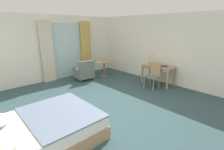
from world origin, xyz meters
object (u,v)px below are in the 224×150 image
object	(u,v)px
writing_desk	(158,68)
closed_book	(164,66)
bed	(42,130)
armchair_by_window	(84,72)
desk_lamp	(152,56)
desk_chair	(153,74)
round_cafe_table	(104,65)

from	to	relation	value
writing_desk	closed_book	bearing A→B (deg)	-80.19
bed	writing_desk	xyz separation A→B (m)	(4.78, 0.40, 0.38)
bed	armchair_by_window	size ratio (longest dim) A/B	2.38
desk_lamp	armchair_by_window	distance (m)	2.93
closed_book	desk_lamp	bearing A→B (deg)	89.35
desk_chair	closed_book	distance (m)	0.59
writing_desk	armchair_by_window	size ratio (longest dim) A/B	1.37
round_cafe_table	writing_desk	bearing A→B (deg)	-69.37
round_cafe_table	closed_book	bearing A→B (deg)	-70.25
desk_chair	round_cafe_table	bearing A→B (deg)	98.98
writing_desk	closed_book	world-z (taller)	closed_book
desk_lamp	writing_desk	bearing A→B (deg)	-86.54
writing_desk	desk_lamp	distance (m)	0.56
armchair_by_window	round_cafe_table	bearing A→B (deg)	-9.62
writing_desk	closed_book	xyz separation A→B (m)	(0.04, -0.22, 0.11)
desk_chair	closed_book	size ratio (longest dim) A/B	4.00
armchair_by_window	round_cafe_table	world-z (taller)	armchair_by_window
desk_chair	desk_lamp	distance (m)	0.86
desk_lamp	round_cafe_table	xyz separation A→B (m)	(-0.85, 1.98, -0.58)
armchair_by_window	desk_lamp	bearing A→B (deg)	-49.32
writing_desk	desk_chair	world-z (taller)	desk_chair
writing_desk	desk_lamp	xyz separation A→B (m)	(-0.02, 0.33, 0.45)
round_cafe_table	desk_lamp	bearing A→B (deg)	-66.74
writing_desk	armchair_by_window	distance (m)	3.12
armchair_by_window	bed	bearing A→B (deg)	-135.33
bed	round_cafe_table	world-z (taller)	bed
closed_book	desk_chair	bearing A→B (deg)	160.95
bed	closed_book	bearing A→B (deg)	2.19
closed_book	round_cafe_table	xyz separation A→B (m)	(-0.91, 2.53, -0.24)
desk_lamp	closed_book	world-z (taller)	desk_lamp
desk_lamp	desk_chair	bearing A→B (deg)	-137.29
closed_book	armchair_by_window	world-z (taller)	armchair_by_window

